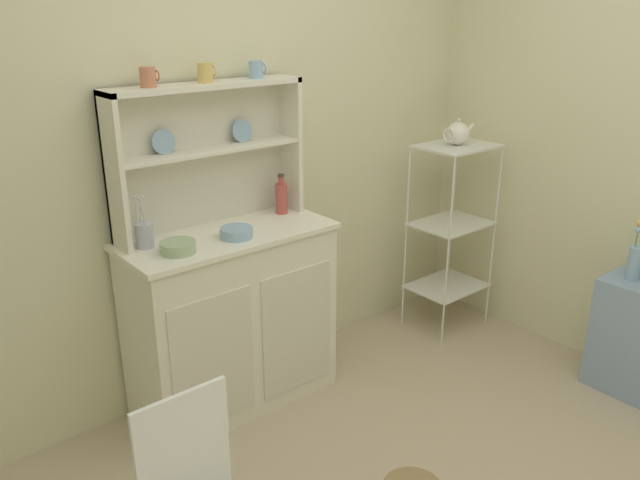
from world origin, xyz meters
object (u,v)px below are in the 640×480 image
Objects in this scene: hutch_shelf_unit at (205,144)px; jam_bottle at (281,197)px; hutch_cabinet at (233,318)px; utensil_jar at (144,234)px; porcelain_teapot at (458,133)px; bowl_mixing_large at (178,247)px; cup_terracotta_0 at (148,77)px; flower_vase at (636,259)px; bakers_rack at (451,218)px.

hutch_shelf_unit is 0.49m from jam_bottle.
hutch_shelf_unit is at bearing 168.38° from jam_bottle.
hutch_cabinet is 4.22× the size of utensil_jar.
utensil_jar is at bearing 173.50° from porcelain_teapot.
porcelain_teapot reaches higher than bowl_mixing_large.
utensil_jar is at bearing 117.55° from bowl_mixing_large.
jam_bottle is at bearing 168.73° from porcelain_teapot.
hutch_shelf_unit is 4.23× the size of porcelain_teapot.
cup_terracotta_0 is 0.90m from jam_bottle.
porcelain_teapot is at bearing 99.63° from flower_vase.
cup_terracotta_0 reaches higher than bowl_mixing_large.
hutch_cabinet is at bearing -90.00° from hutch_shelf_unit.
porcelain_teapot is (1.10, -0.22, 0.22)m from jam_bottle.
cup_terracotta_0 is 0.35× the size of utensil_jar.
flower_vase is (1.94, -1.08, -0.22)m from bowl_mixing_large.
hutch_shelf_unit is at bearing 141.22° from flower_vase.
porcelain_teapot reaches higher than utensil_jar.
jam_bottle is at bearing 13.44° from bowl_mixing_large.
jam_bottle is 0.91× the size of porcelain_teapot.
flower_vase is at bearing -29.21° from bowl_mixing_large.
flower_vase is at bearing -33.78° from cup_terracotta_0.
hutch_cabinet is 12.13× the size of cup_terracotta_0.
bakers_rack is 1.99m from cup_terracotta_0.
flower_vase is (0.17, -1.02, -0.50)m from porcelain_teapot.
cup_terracotta_0 is 2.47m from flower_vase.
bowl_mixing_large is 1.79m from porcelain_teapot.
bakers_rack reaches higher than bowl_mixing_large.
bakers_rack is (1.47, -0.13, 0.24)m from hutch_cabinet.
porcelain_teapot is at bearing -5.14° from hutch_cabinet.
porcelain_teapot reaches higher than flower_vase.
porcelain_teapot is 0.70× the size of flower_vase.
hutch_shelf_unit is at bearing 90.00° from hutch_cabinet.
hutch_shelf_unit reaches higher than jam_bottle.
jam_bottle is (0.37, 0.09, 0.53)m from hutch_cabinet.
cup_terracotta_0 reaches higher than hutch_cabinet.
bakers_rack is 0.51m from porcelain_teapot.
cup_terracotta_0 is 0.72m from bowl_mixing_large.
bakers_rack is 5.14× the size of porcelain_teapot.
bowl_mixing_large is at bearing -166.03° from hutch_cabinet.
flower_vase is at bearing -35.15° from hutch_cabinet.
hutch_cabinet is 1.07× the size of hutch_shelf_unit.
bakers_rack is 7.48× the size of bowl_mixing_large.
hutch_shelf_unit reaches higher than hutch_cabinet.
bowl_mixing_large is at bearing -62.45° from utensil_jar.
cup_terracotta_0 is at bearing 176.79° from jam_bottle.
cup_terracotta_0 reaches higher than jam_bottle.
jam_bottle reaches higher than flower_vase.
bakers_rack is at bearing -8.32° from cup_terracotta_0.
bakers_rack is 3.60× the size of flower_vase.
hutch_shelf_unit is 0.82× the size of bakers_rack.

